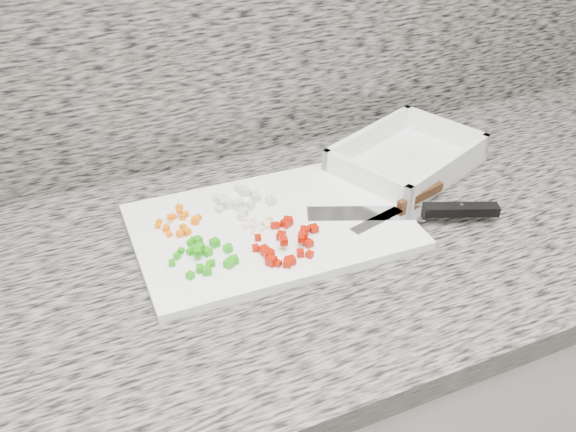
{
  "coord_description": "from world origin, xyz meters",
  "views": [
    {
      "loc": [
        -0.25,
        0.72,
        1.5
      ],
      "look_at": [
        0.08,
        1.46,
        0.93
      ],
      "focal_mm": 40.0,
      "sensor_mm": 36.0,
      "label": 1
    }
  ],
  "objects": [
    {
      "name": "countertop",
      "position": [
        0.0,
        1.44,
        0.88
      ],
      "size": [
        3.96,
        0.64,
        0.04
      ],
      "primitive_type": "cube",
      "color": "slate",
      "rests_on": "cabinet"
    },
    {
      "name": "backsplash",
      "position": [
        0.0,
        1.74,
        1.2
      ],
      "size": [
        3.92,
        0.02,
        0.6
      ],
      "primitive_type": "cube",
      "color": "slate",
      "rests_on": "countertop"
    },
    {
      "name": "cutting_board",
      "position": [
        0.06,
        1.48,
        0.91
      ],
      "size": [
        0.44,
        0.3,
        0.01
      ],
      "primitive_type": "cube",
      "rotation": [
        0.0,
        0.0,
        -0.03
      ],
      "color": "white",
      "rests_on": "countertop"
    },
    {
      "name": "carrot_pile",
      "position": [
        -0.07,
        1.54,
        0.92
      ],
      "size": [
        0.08,
        0.08,
        0.01
      ],
      "color": "orange",
      "rests_on": "cutting_board"
    },
    {
      "name": "onion_pile",
      "position": [
        0.04,
        1.55,
        0.92
      ],
      "size": [
        0.1,
        0.1,
        0.01
      ],
      "color": "beige",
      "rests_on": "cutting_board"
    },
    {
      "name": "green_pepper_pile",
      "position": [
        -0.06,
        1.44,
        0.92
      ],
      "size": [
        0.1,
        0.09,
        0.02
      ],
      "color": "#20980D",
      "rests_on": "cutting_board"
    },
    {
      "name": "red_pepper_pile",
      "position": [
        0.06,
        1.42,
        0.92
      ],
      "size": [
        0.11,
        0.11,
        0.02
      ],
      "color": "#A41102",
      "rests_on": "cutting_board"
    },
    {
      "name": "garlic_pile",
      "position": [
        0.05,
        1.48,
        0.92
      ],
      "size": [
        0.05,
        0.04,
        0.01
      ],
      "color": "#F6EBBE",
      "rests_on": "cutting_board"
    },
    {
      "name": "chef_knife",
      "position": [
        0.3,
        1.4,
        0.92
      ],
      "size": [
        0.3,
        0.15,
        0.02
      ],
      "rotation": [
        0.0,
        0.0,
        -0.4
      ],
      "color": "white",
      "rests_on": "cutting_board"
    },
    {
      "name": "paring_knife",
      "position": [
        0.29,
        1.44,
        0.92
      ],
      "size": [
        0.2,
        0.07,
        0.02
      ],
      "rotation": [
        0.0,
        0.0,
        0.26
      ],
      "color": "white",
      "rests_on": "cutting_board"
    },
    {
      "name": "tray",
      "position": [
        0.37,
        1.56,
        0.92
      ],
      "size": [
        0.31,
        0.27,
        0.05
      ],
      "rotation": [
        0.0,
        0.0,
        0.39
      ],
      "color": "white",
      "rests_on": "countertop"
    }
  ]
}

